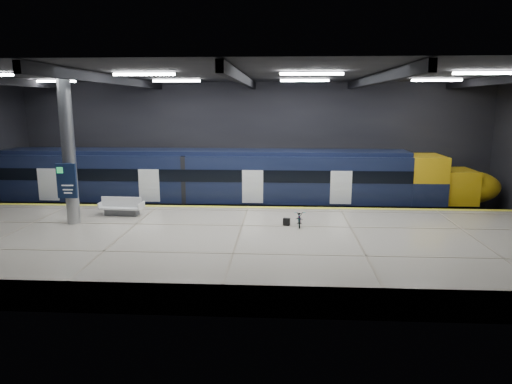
{
  "coord_description": "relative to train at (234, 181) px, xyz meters",
  "views": [
    {
      "loc": [
        1.81,
        -21.42,
        6.73
      ],
      "look_at": [
        0.51,
        1.5,
        2.2
      ],
      "focal_mm": 32.0,
      "sensor_mm": 36.0,
      "label": 1
    }
  ],
  "objects": [
    {
      "name": "bicycle",
      "position": [
        3.7,
        -6.39,
        -0.59
      ],
      "size": [
        0.52,
        1.42,
        0.74
      ],
      "primitive_type": "imported",
      "rotation": [
        0.0,
        0.0,
        -0.02
      ],
      "color": "#99999E",
      "rests_on": "platform"
    },
    {
      "name": "pannier_bag",
      "position": [
        3.1,
        -6.39,
        -0.78
      ],
      "size": [
        0.34,
        0.26,
        0.35
      ],
      "primitive_type": "cube",
      "rotation": [
        0.0,
        0.0,
        -0.28
      ],
      "color": "black",
      "rests_on": "platform"
    },
    {
      "name": "train",
      "position": [
        0.0,
        0.0,
        0.0
      ],
      "size": [
        29.4,
        2.84,
        3.79
      ],
      "color": "black",
      "rests_on": "ground"
    },
    {
      "name": "room_shell",
      "position": [
        1.03,
        -5.49,
        3.66
      ],
      "size": [
        30.1,
        16.1,
        8.05
      ],
      "color": "black",
      "rests_on": "ground"
    },
    {
      "name": "info_column",
      "position": [
        -6.97,
        -6.52,
        2.4
      ],
      "size": [
        0.9,
        0.78,
        6.9
      ],
      "color": "#9EA0A5",
      "rests_on": "platform"
    },
    {
      "name": "rails",
      "position": [
        1.03,
        0.0,
        -1.98
      ],
      "size": [
        30.0,
        1.52,
        0.16
      ],
      "color": "gray",
      "rests_on": "ground"
    },
    {
      "name": "safety_strip",
      "position": [
        1.03,
        -2.75,
        -0.95
      ],
      "size": [
        30.0,
        0.4,
        0.01
      ],
      "primitive_type": "cube",
      "color": "yellow",
      "rests_on": "platform"
    },
    {
      "name": "bench",
      "position": [
        -5.22,
        -4.87,
        -0.63
      ],
      "size": [
        2.2,
        1.03,
        0.95
      ],
      "rotation": [
        0.0,
        0.0,
        -0.07
      ],
      "color": "#595B60",
      "rests_on": "platform"
    },
    {
      "name": "ground",
      "position": [
        1.03,
        -5.5,
        -2.06
      ],
      "size": [
        30.0,
        30.0,
        0.0
      ],
      "primitive_type": "plane",
      "color": "black",
      "rests_on": "ground"
    },
    {
      "name": "platform",
      "position": [
        1.03,
        -8.0,
        -1.51
      ],
      "size": [
        30.0,
        11.0,
        1.1
      ],
      "primitive_type": "cube",
      "color": "#BEB3A1",
      "rests_on": "ground"
    }
  ]
}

